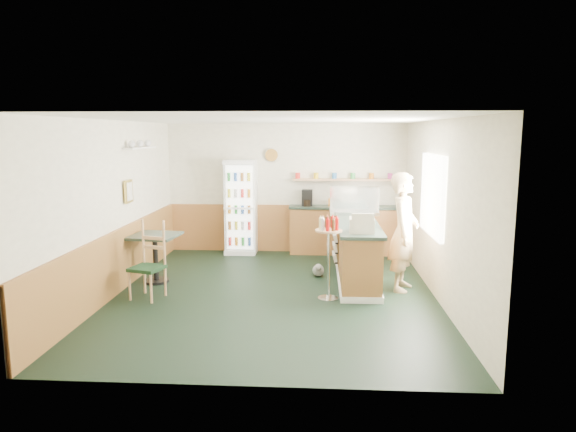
# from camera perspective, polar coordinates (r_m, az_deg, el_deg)

# --- Properties ---
(ground) EXTENTS (6.00, 6.00, 0.00)m
(ground) POSITION_cam_1_polar(r_m,az_deg,el_deg) (8.18, -1.58, -8.62)
(ground) COLOR black
(ground) RESTS_ON ground
(room_envelope) EXTENTS (5.04, 6.02, 2.72)m
(room_envelope) POSITION_cam_1_polar(r_m,az_deg,el_deg) (8.59, -2.70, 2.65)
(room_envelope) COLOR #ECE5C9
(room_envelope) RESTS_ON ground
(service_counter) EXTENTS (0.68, 3.01, 1.01)m
(service_counter) POSITION_cam_1_polar(r_m,az_deg,el_deg) (9.09, 7.55, -3.87)
(service_counter) COLOR #A86036
(service_counter) RESTS_ON ground
(back_counter) EXTENTS (2.24, 0.42, 1.69)m
(back_counter) POSITION_cam_1_polar(r_m,az_deg,el_deg) (10.75, 6.06, -1.35)
(back_counter) COLOR #A86036
(back_counter) RESTS_ON ground
(drinks_fridge) EXTENTS (0.65, 0.54, 1.96)m
(drinks_fridge) POSITION_cam_1_polar(r_m,az_deg,el_deg) (10.73, -5.26, 1.00)
(drinks_fridge) COLOR white
(drinks_fridge) RESTS_ON ground
(display_case) EXTENTS (0.90, 0.47, 0.51)m
(display_case) POSITION_cam_1_polar(r_m,az_deg,el_deg) (9.61, 7.37, 1.72)
(display_case) COLOR silver
(display_case) RESTS_ON service_counter
(cash_register) EXTENTS (0.39, 0.41, 0.22)m
(cash_register) POSITION_cam_1_polar(r_m,az_deg,el_deg) (7.89, 8.19, -1.00)
(cash_register) COLOR beige
(cash_register) RESTS_ON service_counter
(shopkeeper) EXTENTS (0.62, 0.74, 1.89)m
(shopkeeper) POSITION_cam_1_polar(r_m,az_deg,el_deg) (8.37, 12.75, -1.75)
(shopkeeper) COLOR tan
(shopkeeper) RESTS_ON ground
(condiment_stand) EXTENTS (0.40, 0.40, 1.26)m
(condiment_stand) POSITION_cam_1_polar(r_m,az_deg,el_deg) (7.72, 4.54, -3.15)
(condiment_stand) COLOR silver
(condiment_stand) RESTS_ON ground
(newspaper_rack) EXTENTS (0.09, 0.43, 0.51)m
(newspaper_rack) POSITION_cam_1_polar(r_m,az_deg,el_deg) (9.21, 5.27, -3.50)
(newspaper_rack) COLOR black
(newspaper_rack) RESTS_ON ground
(cafe_table) EXTENTS (0.83, 0.83, 0.82)m
(cafe_table) POSITION_cam_1_polar(r_m,az_deg,el_deg) (8.93, -14.54, -3.54)
(cafe_table) COLOR black
(cafe_table) RESTS_ON ground
(cafe_chair) EXTENTS (0.54, 0.55, 1.18)m
(cafe_chair) POSITION_cam_1_polar(r_m,az_deg,el_deg) (8.18, -15.22, -4.46)
(cafe_chair) COLOR black
(cafe_chair) RESTS_ON ground
(dog_doorstop) EXTENTS (0.21, 0.27, 0.25)m
(dog_doorstop) POSITION_cam_1_polar(r_m,az_deg,el_deg) (9.11, 3.39, -6.00)
(dog_doorstop) COLOR gray
(dog_doorstop) RESTS_ON ground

